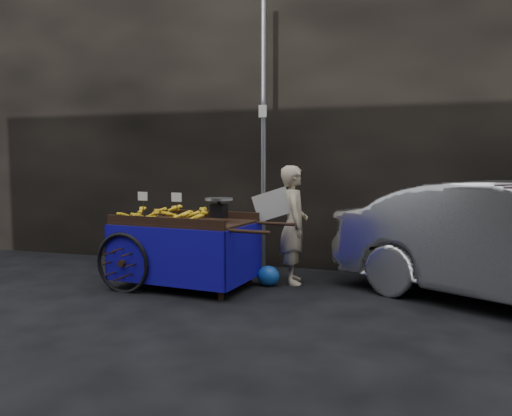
% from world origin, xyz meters
% --- Properties ---
extents(ground, '(80.00, 80.00, 0.00)m').
position_xyz_m(ground, '(0.00, 0.00, 0.00)').
color(ground, black).
rests_on(ground, ground).
extents(building_wall, '(13.50, 2.00, 5.00)m').
position_xyz_m(building_wall, '(0.39, 2.60, 2.50)').
color(building_wall, black).
rests_on(building_wall, ground).
extents(street_pole, '(0.12, 0.10, 4.00)m').
position_xyz_m(street_pole, '(0.30, 1.30, 2.01)').
color(street_pole, slate).
rests_on(street_pole, ground).
extents(banana_cart, '(2.44, 1.33, 1.28)m').
position_xyz_m(banana_cart, '(-0.45, 0.02, 0.79)').
color(banana_cart, black).
rests_on(banana_cart, ground).
extents(vendor, '(0.84, 0.67, 1.60)m').
position_xyz_m(vendor, '(0.92, 0.64, 0.80)').
color(vendor, tan).
rests_on(vendor, ground).
extents(plastic_bag, '(0.30, 0.24, 0.27)m').
position_xyz_m(plastic_bag, '(0.64, 0.36, 0.14)').
color(plastic_bag, '#174EAE').
rests_on(plastic_bag, ground).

